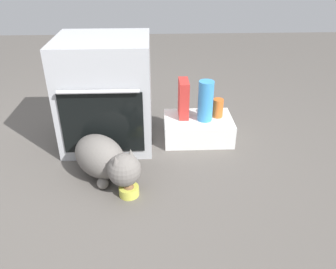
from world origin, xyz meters
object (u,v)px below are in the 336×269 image
object	(u,v)px
food_bowl	(129,190)
cat	(104,159)
oven	(106,93)
water_bottle	(206,101)
sauce_jar	(218,108)
pantry_cabinet	(198,128)
cereal_box	(183,99)

from	to	relation	value
food_bowl	cat	distance (m)	0.26
oven	food_bowl	size ratio (longest dim) A/B	6.48
oven	water_bottle	distance (m)	0.71
food_bowl	water_bottle	xyz separation A→B (m)	(0.53, 0.63, 0.29)
water_bottle	sauce_jar	world-z (taller)	water_bottle
pantry_cabinet	food_bowl	size ratio (longest dim) A/B	4.25
cat	food_bowl	bearing A→B (deg)	0.00
cat	water_bottle	world-z (taller)	water_bottle
food_bowl	pantry_cabinet	bearing A→B (deg)	53.33
water_bottle	pantry_cabinet	bearing A→B (deg)	150.62
water_bottle	sauce_jar	size ratio (longest dim) A/B	2.14
oven	cat	distance (m)	0.54
food_bowl	cat	bearing A→B (deg)	132.84
oven	water_bottle	xyz separation A→B (m)	(0.71, -0.02, -0.06)
oven	water_bottle	size ratio (longest dim) A/B	2.58
cereal_box	sauce_jar	xyz separation A→B (m)	(0.26, -0.02, -0.07)
cereal_box	water_bottle	world-z (taller)	water_bottle
pantry_cabinet	food_bowl	distance (m)	0.82
sauce_jar	cat	bearing A→B (deg)	-147.01
cereal_box	water_bottle	size ratio (longest dim) A/B	0.93
sauce_jar	water_bottle	bearing A→B (deg)	-154.69
cereal_box	sauce_jar	size ratio (longest dim) A/B	2.00
cereal_box	cat	bearing A→B (deg)	-134.77
pantry_cabinet	cat	distance (m)	0.81
oven	sauce_jar	distance (m)	0.83
oven	cereal_box	distance (m)	0.56
oven	cereal_box	bearing A→B (deg)	5.14
cereal_box	water_bottle	xyz separation A→B (m)	(0.15, -0.07, 0.01)
pantry_cabinet	water_bottle	world-z (taller)	water_bottle
oven	food_bowl	xyz separation A→B (m)	(0.18, -0.65, -0.35)
oven	sauce_jar	world-z (taller)	oven
food_bowl	cereal_box	xyz separation A→B (m)	(0.38, 0.70, 0.28)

